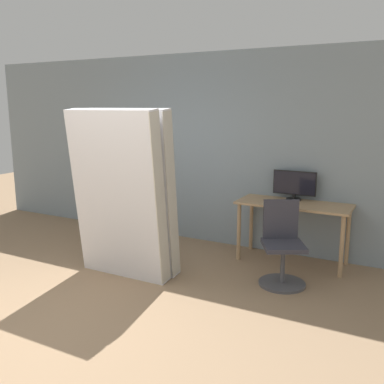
{
  "coord_description": "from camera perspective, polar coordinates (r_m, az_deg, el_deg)",
  "views": [
    {
      "loc": [
        2.76,
        -2.22,
        1.97
      ],
      "look_at": [
        0.62,
        1.8,
        1.05
      ],
      "focal_mm": 40.0,
      "sensor_mm": 36.0,
      "label": 1
    }
  ],
  "objects": [
    {
      "name": "ground_plane",
      "position": [
        4.06,
        -21.25,
        -18.48
      ],
      "size": [
        16.0,
        16.0,
        0.0
      ],
      "primitive_type": "plane",
      "color": "#937556"
    },
    {
      "name": "bookshelf",
      "position": [
        6.91,
        -9.63,
        1.71
      ],
      "size": [
        0.65,
        0.27,
        1.7
      ],
      "color": "beige",
      "rests_on": "ground"
    },
    {
      "name": "desk",
      "position": [
        5.52,
        13.38,
        -2.51
      ],
      "size": [
        1.39,
        0.58,
        0.78
      ],
      "color": "tan",
      "rests_on": "ground"
    },
    {
      "name": "mattress_near",
      "position": [
        4.89,
        -9.77,
        -0.5
      ],
      "size": [
        1.14,
        0.38,
        1.95
      ],
      "color": "silver",
      "rests_on": "ground"
    },
    {
      "name": "office_chair",
      "position": [
        4.92,
        11.94,
        -7.68
      ],
      "size": [
        0.6,
        0.6,
        0.93
      ],
      "color": "#4C4C51",
      "rests_on": "ground"
    },
    {
      "name": "monitor",
      "position": [
        5.64,
        13.49,
        0.98
      ],
      "size": [
        0.55,
        0.19,
        0.38
      ],
      "color": "black",
      "rests_on": "desk"
    },
    {
      "name": "wall_back",
      "position": [
        6.2,
        1.44,
        5.68
      ],
      "size": [
        8.0,
        0.06,
        2.7
      ],
      "color": "gray",
      "rests_on": "ground"
    },
    {
      "name": "mattress_far",
      "position": [
        5.08,
        -8.12,
        -0.01
      ],
      "size": [
        1.14,
        0.36,
        1.95
      ],
      "color": "silver",
      "rests_on": "ground"
    }
  ]
}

